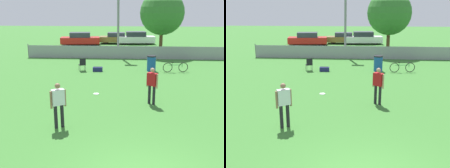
% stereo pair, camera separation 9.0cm
% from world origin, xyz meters
% --- Properties ---
extents(fence_backline, '(19.08, 0.07, 1.21)m').
position_xyz_m(fence_backline, '(0.00, 18.00, 0.55)').
color(fence_backline, gray).
rests_on(fence_backline, ground_plane).
extents(light_pole, '(0.90, 0.36, 7.42)m').
position_xyz_m(light_pole, '(-1.61, 19.15, 4.45)').
color(light_pole, gray).
rests_on(light_pole, ground_plane).
extents(tree_near_pole, '(4.07, 4.07, 5.86)m').
position_xyz_m(tree_near_pole, '(2.35, 20.75, 3.82)').
color(tree_near_pole, brown).
rests_on(tree_near_pole, ground_plane).
extents(player_thrower_red, '(0.50, 0.45, 1.71)m').
position_xyz_m(player_thrower_red, '(0.57, 6.31, 1.00)').
color(player_thrower_red, black).
rests_on(player_thrower_red, ground_plane).
extents(player_receiver_white, '(0.52, 0.43, 1.71)m').
position_xyz_m(player_receiver_white, '(-3.02, 3.43, 1.00)').
color(player_receiver_white, black).
rests_on(player_receiver_white, ground_plane).
extents(frisbee_disc, '(0.30, 0.30, 0.03)m').
position_xyz_m(frisbee_disc, '(-2.18, 7.66, 0.01)').
color(frisbee_disc, white).
rests_on(frisbee_disc, ground_plane).
extents(folding_chair_sideline, '(0.57, 0.57, 0.90)m').
position_xyz_m(folding_chair_sideline, '(-3.81, 13.01, 0.51)').
color(folding_chair_sideline, '#333338').
rests_on(folding_chair_sideline, ground_plane).
extents(bicycle_sideline, '(1.75, 0.44, 0.72)m').
position_xyz_m(bicycle_sideline, '(2.65, 13.04, 0.35)').
color(bicycle_sideline, black).
rests_on(bicycle_sideline, ground_plane).
extents(trash_bin, '(0.63, 0.63, 1.09)m').
position_xyz_m(trash_bin, '(1.01, 13.33, 0.55)').
color(trash_bin, '#194C99').
rests_on(trash_bin, ground_plane).
extents(gear_bag_sideline, '(0.65, 0.36, 0.32)m').
position_xyz_m(gear_bag_sideline, '(-2.73, 12.96, 0.15)').
color(gear_bag_sideline, navy).
rests_on(gear_bag_sideline, ground_plane).
extents(parked_car_red, '(4.69, 2.36, 1.48)m').
position_xyz_m(parked_car_red, '(-6.43, 26.65, 0.71)').
color(parked_car_red, black).
rests_on(parked_car_red, ground_plane).
extents(parked_car_tan, '(4.06, 1.90, 1.33)m').
position_xyz_m(parked_car_tan, '(-2.30, 28.42, 0.66)').
color(parked_car_tan, black).
rests_on(parked_car_tan, ground_plane).
extents(parked_car_white, '(4.64, 2.11, 1.48)m').
position_xyz_m(parked_car_white, '(0.08, 28.14, 0.71)').
color(parked_car_white, black).
rests_on(parked_car_white, ground_plane).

